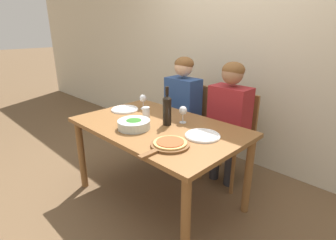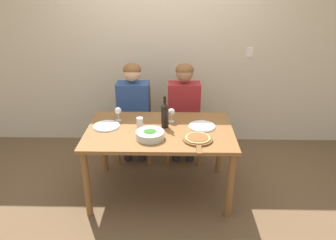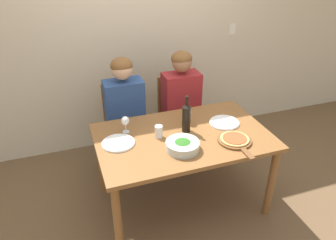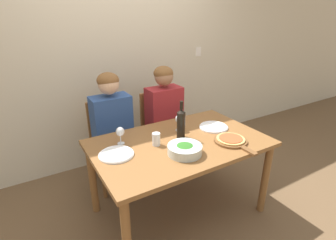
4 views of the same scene
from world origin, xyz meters
TOP-DOWN VIEW (x-y plane):
  - ground_plane at (0.00, 0.00)m, footprint 40.00×40.00m
  - back_wall at (0.00, 1.26)m, footprint 10.00×0.06m
  - dining_table at (0.00, 0.00)m, footprint 1.46×0.92m
  - chair_left at (-0.35, 0.80)m, footprint 0.42×0.42m
  - chair_right at (0.26, 0.80)m, footprint 0.42×0.42m
  - person_woman at (-0.35, 0.69)m, footprint 0.47×0.51m
  - person_man at (0.26, 0.69)m, footprint 0.47×0.51m
  - wine_bottle at (0.05, 0.06)m, footprint 0.07×0.07m
  - broccoli_bowl at (-0.08, -0.19)m, footprint 0.27×0.27m
  - dinner_plate_left at (-0.54, 0.05)m, footprint 0.27×0.27m
  - dinner_plate_right at (0.43, 0.07)m, footprint 0.27×0.27m
  - pizza_on_board at (0.37, -0.23)m, footprint 0.28×0.42m
  - wine_glass_left at (-0.44, 0.21)m, footprint 0.07×0.07m
  - wine_glass_right at (0.11, 0.19)m, footprint 0.07×0.07m
  - water_tumbler at (-0.20, 0.04)m, footprint 0.07×0.07m

SIDE VIEW (x-z plane):
  - ground_plane at x=0.00m, z-range 0.00..0.00m
  - chair_left at x=-0.35m, z-range 0.04..0.94m
  - chair_right at x=0.26m, z-range 0.04..0.94m
  - dining_table at x=0.00m, z-range 0.28..1.01m
  - person_woman at x=-0.35m, z-range 0.13..1.35m
  - person_man at x=0.26m, z-range 0.13..1.35m
  - dinner_plate_left at x=-0.54m, z-range 0.73..0.75m
  - dinner_plate_right at x=0.43m, z-range 0.73..0.75m
  - pizza_on_board at x=0.37m, z-range 0.73..0.77m
  - broccoli_bowl at x=-0.08m, z-range 0.73..0.81m
  - water_tumbler at x=-0.20m, z-range 0.73..0.84m
  - wine_glass_left at x=-0.44m, z-range 0.76..0.91m
  - wine_glass_right at x=0.11m, z-range 0.76..0.91m
  - wine_bottle at x=0.05m, z-range 0.70..1.04m
  - back_wall at x=0.00m, z-range 0.00..2.70m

